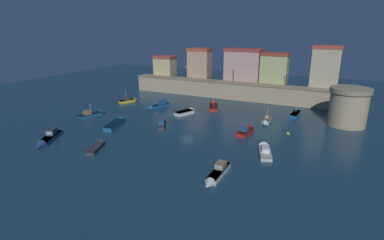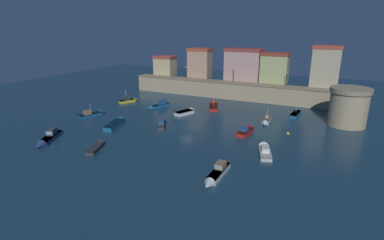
% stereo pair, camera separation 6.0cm
% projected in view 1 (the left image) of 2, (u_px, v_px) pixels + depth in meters
% --- Properties ---
extents(ground_plane, '(137.68, 137.68, 0.00)m').
position_uv_depth(ground_plane, '(187.00, 127.00, 54.28)').
color(ground_plane, '#19384C').
extents(quay_wall, '(52.78, 3.45, 4.09)m').
position_uv_depth(quay_wall, '(232.00, 90.00, 74.78)').
color(quay_wall, tan).
rests_on(quay_wall, ground).
extents(old_town_backdrop, '(47.08, 4.29, 9.22)m').
position_uv_depth(old_town_backdrop, '(247.00, 66.00, 75.05)').
color(old_town_backdrop, '#CAB381').
rests_on(old_town_backdrop, ground).
extents(fortress_tower, '(6.92, 6.92, 6.84)m').
position_uv_depth(fortress_tower, '(349.00, 106.00, 54.06)').
color(fortress_tower, tan).
rests_on(fortress_tower, ground).
extents(quay_lamp_0, '(0.32, 0.32, 2.95)m').
position_uv_depth(quay_lamp_0, '(186.00, 71.00, 78.81)').
color(quay_lamp_0, black).
rests_on(quay_lamp_0, quay_wall).
extents(quay_lamp_1, '(0.32, 0.32, 3.54)m').
position_uv_depth(quay_lamp_1, '(233.00, 72.00, 73.35)').
color(quay_lamp_1, black).
rests_on(quay_lamp_1, quay_wall).
extents(quay_lamp_2, '(0.32, 0.32, 3.13)m').
position_uv_depth(quay_lamp_2, '(287.00, 77.00, 68.27)').
color(quay_lamp_2, black).
rests_on(quay_lamp_2, quay_wall).
extents(moored_boat_0, '(1.29, 6.65, 1.65)m').
position_uv_depth(moored_boat_0, '(217.00, 174.00, 35.87)').
color(moored_boat_0, silver).
rests_on(moored_boat_0, ground).
extents(moored_boat_1, '(2.00, 5.19, 1.63)m').
position_uv_depth(moored_boat_1, '(247.00, 131.00, 50.87)').
color(moored_boat_1, red).
rests_on(moored_boat_1, ground).
extents(moored_boat_2, '(3.49, 5.43, 1.60)m').
position_uv_depth(moored_boat_2, '(187.00, 112.00, 62.19)').
color(moored_boat_2, white).
rests_on(moored_boat_2, ground).
extents(moored_boat_3, '(3.32, 6.45, 1.57)m').
position_uv_depth(moored_boat_3, '(264.00, 149.00, 43.40)').
color(moored_boat_3, silver).
rests_on(moored_boat_3, ground).
extents(moored_boat_4, '(3.74, 6.08, 3.10)m').
position_uv_depth(moored_boat_4, '(95.00, 113.00, 61.21)').
color(moored_boat_4, '#195689').
rests_on(moored_boat_4, ground).
extents(moored_boat_5, '(1.45, 5.52, 2.96)m').
position_uv_depth(moored_boat_5, '(266.00, 121.00, 56.26)').
color(moored_boat_5, white).
rests_on(moored_boat_5, ground).
extents(moored_boat_6, '(3.05, 4.85, 3.30)m').
position_uv_depth(moored_boat_6, '(129.00, 100.00, 71.44)').
color(moored_boat_6, gold).
rests_on(moored_boat_6, ground).
extents(moored_boat_7, '(3.98, 6.69, 3.18)m').
position_uv_depth(moored_boat_7, '(213.00, 106.00, 67.02)').
color(moored_boat_7, red).
rests_on(moored_boat_7, ground).
extents(moored_boat_8, '(3.16, 6.24, 1.90)m').
position_uv_depth(moored_boat_8, '(158.00, 105.00, 66.78)').
color(moored_boat_8, '#195689').
rests_on(moored_boat_8, ground).
extents(moored_boat_9, '(4.62, 7.26, 1.91)m').
position_uv_depth(moored_boat_9, '(47.00, 139.00, 47.22)').
color(moored_boat_9, navy).
rests_on(moored_boat_9, ground).
extents(moored_boat_10, '(2.90, 5.33, 1.15)m').
position_uv_depth(moored_boat_10, '(98.00, 146.00, 44.67)').
color(moored_boat_10, '#333338').
rests_on(moored_boat_10, ground).
extents(moored_boat_11, '(3.12, 7.10, 1.48)m').
position_uv_depth(moored_boat_11, '(117.00, 123.00, 54.82)').
color(moored_boat_11, '#195689').
rests_on(moored_boat_11, ground).
extents(moored_boat_12, '(1.71, 6.20, 2.82)m').
position_uv_depth(moored_boat_12, '(296.00, 113.00, 61.25)').
color(moored_boat_12, '#195689').
rests_on(moored_boat_12, ground).
extents(moored_boat_13, '(3.92, 6.16, 1.52)m').
position_uv_depth(moored_boat_13, '(162.00, 123.00, 54.83)').
color(moored_boat_13, '#333338').
rests_on(moored_boat_13, ground).
extents(mooring_buoy_0, '(0.58, 0.58, 0.58)m').
position_uv_depth(mooring_buoy_0, '(288.00, 134.00, 50.74)').
color(mooring_buoy_0, yellow).
rests_on(mooring_buoy_0, ground).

